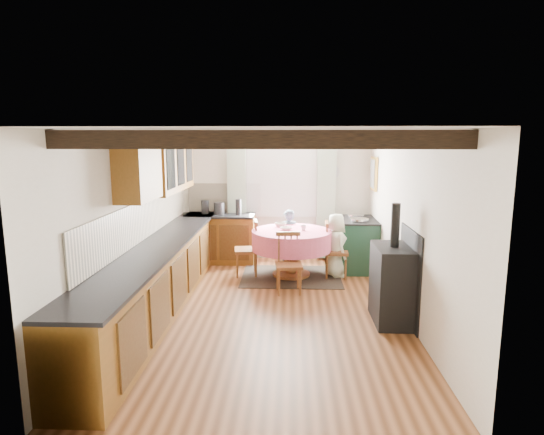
{
  "coord_description": "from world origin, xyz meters",
  "views": [
    {
      "loc": [
        0.28,
        -5.86,
        2.32
      ],
      "look_at": [
        0.0,
        0.8,
        1.15
      ],
      "focal_mm": 29.72,
      "sensor_mm": 36.0,
      "label": 1
    }
  ],
  "objects_px": {
    "cast_iron_stove": "(393,264)",
    "child_right": "(336,245)",
    "child_far": "(288,238)",
    "cup": "(304,228)",
    "chair_right": "(336,250)",
    "chair_near": "(289,263)",
    "aga_range": "(357,243)",
    "chair_left": "(246,248)",
    "dining_table": "(291,254)"
  },
  "relations": [
    {
      "from": "chair_near",
      "to": "dining_table",
      "type": "bearing_deg",
      "value": 81.69
    },
    {
      "from": "chair_right",
      "to": "cup",
      "type": "bearing_deg",
      "value": 92.88
    },
    {
      "from": "aga_range",
      "to": "dining_table",
      "type": "bearing_deg",
      "value": -155.12
    },
    {
      "from": "cup",
      "to": "chair_right",
      "type": "bearing_deg",
      "value": 0.47
    },
    {
      "from": "chair_near",
      "to": "child_far",
      "type": "relative_size",
      "value": 0.87
    },
    {
      "from": "child_far",
      "to": "child_right",
      "type": "xyz_separation_m",
      "value": [
        0.81,
        -0.56,
        0.01
      ]
    },
    {
      "from": "chair_near",
      "to": "chair_right",
      "type": "relative_size",
      "value": 0.97
    },
    {
      "from": "chair_right",
      "to": "child_right",
      "type": "xyz_separation_m",
      "value": [
        -0.01,
        0.03,
        0.07
      ]
    },
    {
      "from": "child_right",
      "to": "child_far",
      "type": "bearing_deg",
      "value": 35.89
    },
    {
      "from": "dining_table",
      "to": "child_far",
      "type": "distance_m",
      "value": 0.64
    },
    {
      "from": "chair_near",
      "to": "cup",
      "type": "height_order",
      "value": "chair_near"
    },
    {
      "from": "cup",
      "to": "child_far",
      "type": "bearing_deg",
      "value": 113.5
    },
    {
      "from": "cast_iron_stove",
      "to": "child_right",
      "type": "xyz_separation_m",
      "value": [
        -0.53,
        1.91,
        -0.23
      ]
    },
    {
      "from": "chair_right",
      "to": "cup",
      "type": "distance_m",
      "value": 0.67
    },
    {
      "from": "chair_left",
      "to": "chair_right",
      "type": "bearing_deg",
      "value": 81.39
    },
    {
      "from": "chair_near",
      "to": "aga_range",
      "type": "relative_size",
      "value": 0.91
    },
    {
      "from": "chair_near",
      "to": "child_far",
      "type": "xyz_separation_m",
      "value": [
        -0.02,
        1.42,
        0.07
      ]
    },
    {
      "from": "cast_iron_stove",
      "to": "cup",
      "type": "bearing_deg",
      "value": 120.02
    },
    {
      "from": "chair_left",
      "to": "cup",
      "type": "distance_m",
      "value": 1.04
    },
    {
      "from": "aga_range",
      "to": "cup",
      "type": "relative_size",
      "value": 10.37
    },
    {
      "from": "child_right",
      "to": "cup",
      "type": "distance_m",
      "value": 0.63
    },
    {
      "from": "chair_right",
      "to": "cup",
      "type": "xyz_separation_m",
      "value": [
        -0.55,
        -0.0,
        0.37
      ]
    },
    {
      "from": "aga_range",
      "to": "chair_left",
      "type": "bearing_deg",
      "value": -166.24
    },
    {
      "from": "chair_near",
      "to": "cast_iron_stove",
      "type": "bearing_deg",
      "value": -44.06
    },
    {
      "from": "cast_iron_stove",
      "to": "child_far",
      "type": "relative_size",
      "value": 1.44
    },
    {
      "from": "chair_near",
      "to": "cast_iron_stove",
      "type": "distance_m",
      "value": 1.71
    },
    {
      "from": "chair_left",
      "to": "dining_table",
      "type": "bearing_deg",
      "value": 77.65
    },
    {
      "from": "aga_range",
      "to": "cup",
      "type": "xyz_separation_m",
      "value": [
        -0.97,
        -0.52,
        0.38
      ]
    },
    {
      "from": "chair_near",
      "to": "chair_right",
      "type": "distance_m",
      "value": 1.15
    },
    {
      "from": "chair_right",
      "to": "aga_range",
      "type": "relative_size",
      "value": 0.94
    },
    {
      "from": "chair_left",
      "to": "child_right",
      "type": "bearing_deg",
      "value": 82.65
    },
    {
      "from": "dining_table",
      "to": "aga_range",
      "type": "relative_size",
      "value": 1.32
    },
    {
      "from": "child_right",
      "to": "chair_right",
      "type": "bearing_deg",
      "value": 169.3
    },
    {
      "from": "chair_left",
      "to": "cast_iron_stove",
      "type": "xyz_separation_m",
      "value": [
        2.05,
        -1.91,
        0.29
      ]
    },
    {
      "from": "chair_left",
      "to": "child_right",
      "type": "height_order",
      "value": "child_right"
    },
    {
      "from": "chair_left",
      "to": "aga_range",
      "type": "height_order",
      "value": "chair_left"
    },
    {
      "from": "child_right",
      "to": "cup",
      "type": "xyz_separation_m",
      "value": [
        -0.55,
        -0.04,
        0.31
      ]
    },
    {
      "from": "cast_iron_stove",
      "to": "child_right",
      "type": "distance_m",
      "value": 2.0
    },
    {
      "from": "chair_near",
      "to": "aga_range",
      "type": "height_order",
      "value": "aga_range"
    },
    {
      "from": "chair_left",
      "to": "cup",
      "type": "relative_size",
      "value": 9.85
    },
    {
      "from": "chair_right",
      "to": "child_right",
      "type": "bearing_deg",
      "value": 11.18
    },
    {
      "from": "aga_range",
      "to": "cast_iron_stove",
      "type": "distance_m",
      "value": 2.41
    },
    {
      "from": "dining_table",
      "to": "aga_range",
      "type": "distance_m",
      "value": 1.29
    },
    {
      "from": "child_far",
      "to": "cast_iron_stove",
      "type": "bearing_deg",
      "value": 99.01
    },
    {
      "from": "dining_table",
      "to": "cup",
      "type": "bearing_deg",
      "value": 8.11
    },
    {
      "from": "aga_range",
      "to": "child_far",
      "type": "distance_m",
      "value": 1.23
    },
    {
      "from": "cast_iron_stove",
      "to": "child_right",
      "type": "relative_size",
      "value": 1.42
    },
    {
      "from": "child_right",
      "to": "cup",
      "type": "height_order",
      "value": "child_right"
    },
    {
      "from": "dining_table",
      "to": "cast_iron_stove",
      "type": "relative_size",
      "value": 0.87
    },
    {
      "from": "dining_table",
      "to": "chair_left",
      "type": "xyz_separation_m",
      "value": [
        -0.77,
        0.07,
        0.08
      ]
    }
  ]
}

